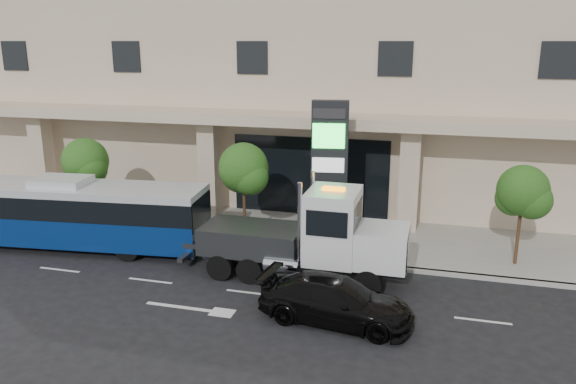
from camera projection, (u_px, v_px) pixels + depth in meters
name	position (u px, v px, depth m)	size (l,w,h in m)	color
ground	(263.00, 277.00, 21.67)	(120.00, 120.00, 0.00)	black
sidewalk	(295.00, 233.00, 26.31)	(120.00, 6.00, 0.15)	gray
curb	(277.00, 256.00, 23.51)	(120.00, 0.30, 0.15)	gray
convention_center	(340.00, 21.00, 33.43)	(60.00, 17.60, 20.00)	tan
tree_left	(86.00, 164.00, 26.74)	(2.27, 2.20, 4.22)	#422B19
tree_mid	(244.00, 171.00, 24.67)	(2.28, 2.20, 4.38)	#422B19
tree_right	(523.00, 194.00, 21.80)	(2.10, 2.00, 4.04)	#422B19
city_bus	(64.00, 212.00, 24.39)	(12.65, 3.93, 3.15)	black
tow_truck	(312.00, 238.00, 21.00)	(8.86, 2.30, 4.04)	#2D3033
black_sedan	(336.00, 300.00, 18.04)	(2.04, 5.03, 1.46)	black
signage_pylon	(329.00, 172.00, 24.21)	(1.62, 0.78, 6.26)	black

